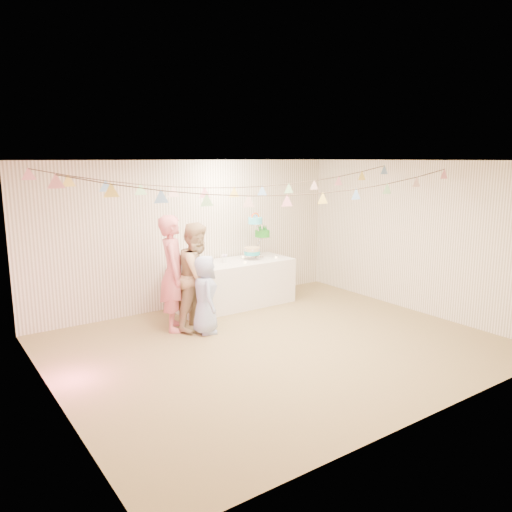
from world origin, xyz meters
TOP-DOWN VIEW (x-y plane):
  - floor at (0.00, 0.00)m, footprint 6.00×6.00m
  - ceiling at (0.00, 0.00)m, footprint 6.00×6.00m
  - back_wall at (0.00, 2.50)m, footprint 6.00×6.00m
  - front_wall at (0.00, -2.50)m, footprint 6.00×6.00m
  - left_wall at (-3.00, 0.00)m, footprint 5.00×5.00m
  - right_wall at (3.00, 0.00)m, footprint 5.00×5.00m
  - table at (0.55, 2.01)m, footprint 2.16×0.87m
  - cake_stand at (1.10, 2.06)m, footprint 0.70×0.41m
  - cake_bottom at (0.95, 2.00)m, footprint 0.31×0.31m
  - cake_middle at (1.28, 2.15)m, footprint 0.27×0.27m
  - cake_top_tier at (1.04, 2.03)m, footprint 0.25×0.25m
  - platter at (0.04, 1.96)m, footprint 0.31×0.31m
  - posy at (0.39, 2.06)m, footprint 0.13×0.13m
  - person_adult_a at (-0.88, 1.46)m, footprint 0.67×0.78m
  - person_adult_b at (-0.54, 1.31)m, footprint 1.03×0.98m
  - person_child at (-0.57, 1.04)m, footprint 0.54×0.67m
  - bunting_back at (0.00, 1.10)m, footprint 5.60×1.10m
  - bunting_front at (0.00, -0.20)m, footprint 5.60×0.90m
  - tealight_0 at (-0.25, 1.86)m, footprint 0.04×0.04m
  - tealight_1 at (0.20, 2.19)m, footprint 0.04×0.04m
  - tealight_2 at (0.65, 1.79)m, footprint 0.04×0.04m
  - tealight_3 at (0.90, 2.23)m, footprint 0.04×0.04m
  - tealight_4 at (1.37, 1.83)m, footprint 0.04×0.04m

SIDE VIEW (x-z plane):
  - floor at x=0.00m, z-range 0.00..0.00m
  - table at x=0.55m, z-range 0.00..0.81m
  - person_child at x=-0.57m, z-range 0.00..1.20m
  - platter at x=0.04m, z-range 0.75..0.77m
  - posy at x=0.39m, z-range 0.75..0.90m
  - tealight_0 at x=-0.25m, z-range 0.81..0.84m
  - tealight_1 at x=0.20m, z-range 0.81..0.84m
  - tealight_2 at x=0.65m, z-range 0.81..0.84m
  - tealight_3 at x=0.90m, z-range 0.81..0.84m
  - tealight_4 at x=1.37m, z-range 0.81..0.84m
  - person_adult_b at x=-0.54m, z-range 0.00..1.67m
  - cake_bottom at x=0.95m, z-range 0.76..0.91m
  - person_adult_a at x=-0.88m, z-range 0.00..1.80m
  - cake_middle at x=1.28m, z-range 1.00..1.22m
  - cake_stand at x=1.10m, z-range 0.75..1.54m
  - back_wall at x=0.00m, z-range 1.30..1.30m
  - front_wall at x=0.00m, z-range 1.30..1.30m
  - left_wall at x=-3.00m, z-range 1.30..1.30m
  - right_wall at x=3.00m, z-range 1.30..1.30m
  - cake_top_tier at x=1.04m, z-range 1.28..1.47m
  - bunting_front at x=0.00m, z-range 2.14..2.50m
  - bunting_back at x=0.00m, z-range 2.15..2.55m
  - ceiling at x=0.00m, z-range 2.60..2.60m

